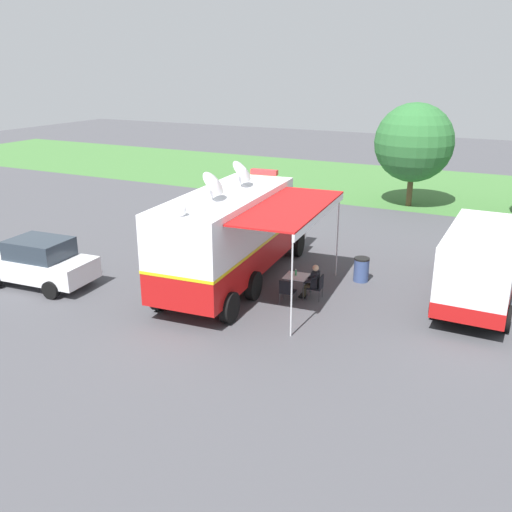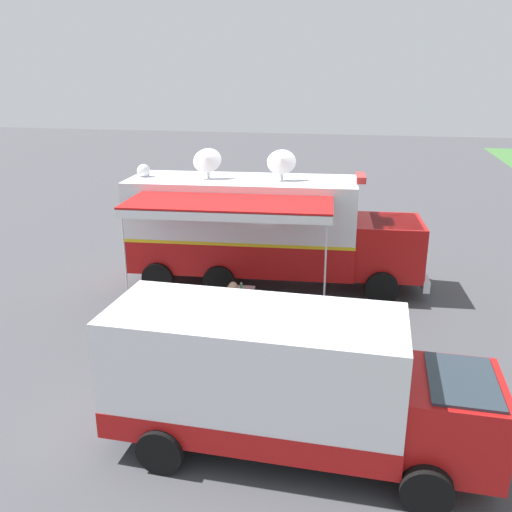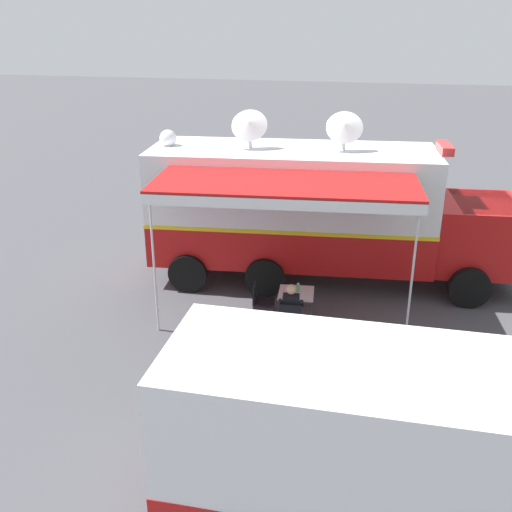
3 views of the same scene
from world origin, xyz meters
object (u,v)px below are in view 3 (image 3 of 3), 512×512
folding_chair_at_table (290,317)px  seated_responder (291,308)px  command_truck (320,209)px  car_behind_truck (243,180)px  trash_bin (402,352)px  folding_table (296,295)px  water_bottle (298,288)px  folding_chair_beside_table (260,298)px  support_truck (405,455)px

folding_chair_at_table → seated_responder: size_ratio=0.70×
command_truck → car_behind_truck: 7.27m
command_truck → trash_bin: size_ratio=10.61×
folding_chair_at_table → car_behind_truck: bearing=-161.1°
command_truck → seated_responder: (3.13, -0.24, -1.30)m
command_truck → car_behind_truck: command_truck is taller
folding_table → folding_chair_at_table: size_ratio=0.99×
water_bottle → car_behind_truck: bearing=-159.2°
folding_table → folding_chair_beside_table: (0.02, -0.85, -0.16)m
seated_responder → car_behind_truck: car_behind_truck is taller
support_truck → car_behind_truck: 15.56m
folding_chair_beside_table → folding_table: bearing=91.3°
folding_chair_beside_table → support_truck: size_ratio=0.13×
trash_bin → car_behind_truck: car_behind_truck is taller
command_truck → folding_table: command_truck is taller
trash_bin → support_truck: bearing=-1.8°
car_behind_truck → folding_table: bearing=20.5°
seated_responder → folding_chair_beside_table: bearing=-125.6°
trash_bin → seated_responder: bearing=-113.4°
support_truck → water_bottle: bearing=-159.3°
water_bottle → folding_chair_beside_table: 0.94m
water_bottle → folding_chair_at_table: size_ratio=0.26×
folding_chair_at_table → seated_responder: bearing=-175.3°
folding_chair_beside_table → trash_bin: size_ratio=0.96×
water_bottle → car_behind_truck: size_ratio=0.05×
water_bottle → folding_chair_at_table: water_bottle is taller
command_truck → seated_responder: bearing=-4.5°
command_truck → folding_chair_beside_table: size_ratio=11.10×
command_truck → support_truck: size_ratio=1.42×
folding_table → water_bottle: 0.17m
folding_chair_at_table → support_truck: size_ratio=0.13×
car_behind_truck → folding_chair_at_table: bearing=18.9°
folding_chair_beside_table → trash_bin: bearing=63.2°
folding_table → car_behind_truck: (-8.80, -3.29, 0.21)m
folding_table → support_truck: (5.74, 2.23, 0.71)m
folding_table → trash_bin: bearing=55.2°
folding_chair_at_table → folding_chair_beside_table: bearing=-132.8°
folding_table → trash_bin: trash_bin is taller
trash_bin → car_behind_truck: 11.88m
folding_chair_at_table → seated_responder: seated_responder is taller
folding_table → car_behind_truck: size_ratio=0.20×
folding_chair_at_table → trash_bin: size_ratio=0.96×
folding_table → car_behind_truck: bearing=-159.5°
folding_chair_at_table → trash_bin: (0.84, 2.36, -0.06)m
folding_chair_beside_table → car_behind_truck: size_ratio=0.20×
trash_bin → support_truck: size_ratio=0.13×
support_truck → folding_table: bearing=-158.8°
trash_bin → command_truck: bearing=-152.8°
car_behind_truck → support_truck: bearing=20.8°
water_bottle → seated_responder: (0.66, -0.06, -0.18)m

